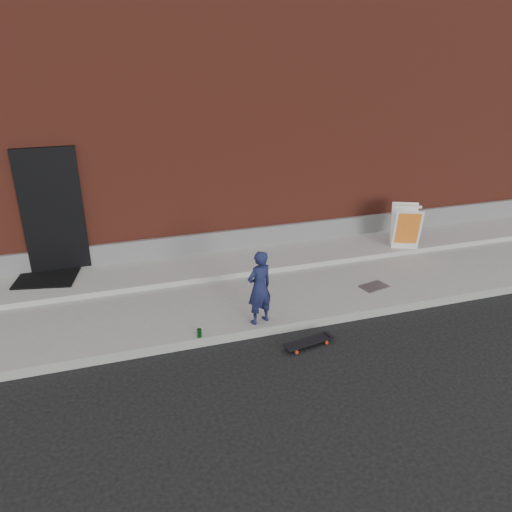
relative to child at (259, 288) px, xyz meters
name	(u,v)px	position (x,y,z in m)	size (l,w,h in m)	color
ground	(239,341)	(-0.38, -0.20, -0.75)	(80.00, 80.00, 0.00)	black
sidewalk	(216,292)	(-0.38, 1.30, -0.67)	(20.00, 3.00, 0.15)	gray
apron	(205,266)	(-0.38, 2.20, -0.55)	(20.00, 1.20, 0.10)	gray
building	(163,112)	(-0.39, 6.79, 1.75)	(20.00, 8.10, 5.00)	maroon
child	(259,288)	(0.00, 0.00, 0.00)	(0.43, 0.29, 1.19)	#171C42
skateboard	(309,342)	(0.56, -0.65, -0.67)	(0.79, 0.34, 0.09)	red
pizza_sign	(406,227)	(3.71, 1.78, -0.05)	(0.74, 0.79, 0.89)	white
soda_can	(199,333)	(-0.98, -0.15, -0.53)	(0.07, 0.07, 0.13)	#187C28
doormat	(47,278)	(-3.24, 2.42, -0.48)	(1.02, 0.83, 0.03)	black
utility_plate	(374,286)	(2.32, 0.52, -0.59)	(0.48, 0.31, 0.01)	#5B5B60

